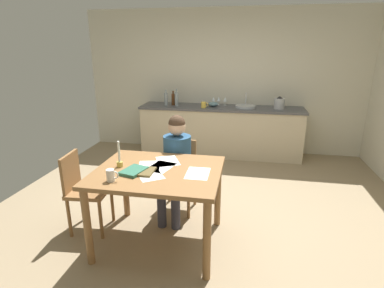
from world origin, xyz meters
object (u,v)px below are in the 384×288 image
Objects in this scene: chair_at_table at (179,172)px; stovetop_kettle at (279,103)px; person_seated at (176,160)px; book_magazine at (134,171)px; bottle_wine_red at (177,99)px; bottle_oil at (166,99)px; mixing_bowl at (213,104)px; chair_side_empty at (84,188)px; sink_unit at (245,106)px; book_cookery at (146,172)px; coffee_mug at (111,175)px; teacup_on_counter at (204,105)px; wine_glass_by_kettle at (219,99)px; dining_table at (158,181)px; wine_glass_back_left at (213,99)px; candlestick at (119,160)px; wine_glass_near_sink at (225,99)px; bottle_vinegar at (173,99)px.

chair_at_table is 2.52m from stovetop_kettle.
chair_at_table is 0.25m from person_seated.
book_magazine is at bearing -117.79° from stovetop_kettle.
chair_at_table is at bearing -75.85° from bottle_wine_red.
book_magazine is 3.32m from stovetop_kettle.
bottle_oil is 1.57× the size of mixing_bowl.
sink_unit is (1.63, 2.74, 0.44)m from chair_side_empty.
book_cookery is 0.77× the size of bottle_oil.
book_magazine is at bearing -106.01° from chair_at_table.
teacup_on_counter reaches higher than coffee_mug.
wine_glass_by_kettle is 1.21× the size of teacup_on_counter.
dining_table is 0.18m from book_cookery.
bottle_oil is (0.18, 2.69, 0.54)m from chair_side_empty.
book_cookery is 1.42× the size of wine_glass_back_left.
book_cookery is at bearing -12.86° from chair_side_empty.
chair_at_table is at bearing 87.93° from person_seated.
dining_table is at bearing -80.30° from bottle_wine_red.
stovetop_kettle is (1.30, 2.09, 0.53)m from chair_at_table.
candlestick is 3.07m from wine_glass_near_sink.
chair_side_empty is at bearing -110.85° from mixing_bowl.
coffee_mug is 0.73× the size of wine_glass_back_left.
coffee_mug is 3.38m from wine_glass_near_sink.
mixing_bowl reaches higher than dining_table.
chair_at_table is at bearing -70.75° from bottle_oil.
book_magazine is at bearing -100.90° from wine_glass_near_sink.
chair_side_empty is 2.40× the size of sink_unit.
dining_table is 7.78× the size of wine_glass_by_kettle.
bottle_vinegar is 1.45× the size of mixing_bowl.
person_seated is 0.74m from candlestick.
teacup_on_counter is at bearing 83.06° from coffee_mug.
coffee_mug is (-0.36, -1.05, 0.38)m from chair_at_table.
candlestick is at bearing -121.57° from stovetop_kettle.
wine_glass_by_kettle reaches higher than chair_side_empty.
book_magazine reaches higher than book_cookery.
wine_glass_back_left is (-0.22, 0.00, 0.00)m from wine_glass_near_sink.
book_magazine is 2.97m from mixing_bowl.
teacup_on_counter is (0.04, 2.68, 0.27)m from dining_table.
coffee_mug is at bearing -37.41° from chair_side_empty.
bottle_wine_red is (0.08, -0.08, 0.02)m from bottle_vinegar.
wine_glass_by_kettle is (0.08, 0.13, 0.07)m from mixing_bowl.
bottle_wine_red is 0.78m from wine_glass_by_kettle.
bottle_oil reaches higher than teacup_on_counter.
stovetop_kettle is (1.31, 2.24, 0.32)m from person_seated.
chair_at_table reaches higher than book_cookery.
dining_table is 2.90m from bottle_vinegar.
bottle_vinegar reaches higher than candlestick.
chair_side_empty is at bearing -120.65° from sink_unit.
bottle_vinegar reaches higher than wine_glass_back_left.
chair_at_table is 2.23m from bottle_oil.
person_seated is 3.32× the size of sink_unit.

